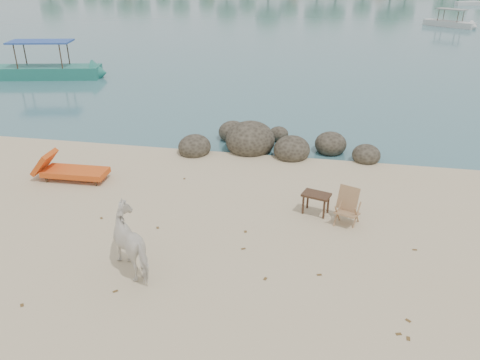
% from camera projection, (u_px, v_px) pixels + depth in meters
% --- Properties ---
extents(boulders, '(6.36, 2.85, 1.21)m').
position_uv_depth(boulders, '(266.00, 143.00, 15.29)').
color(boulders, black).
rests_on(boulders, ground).
extents(cow, '(1.58, 1.48, 1.26)m').
position_uv_depth(cow, '(135.00, 242.00, 9.22)').
color(cow, silver).
rests_on(cow, ground).
extents(side_table, '(0.75, 0.60, 0.53)m').
position_uv_depth(side_table, '(316.00, 205.00, 11.39)').
color(side_table, black).
rests_on(side_table, ground).
extents(lounge_chair, '(2.26, 0.85, 0.67)m').
position_uv_depth(lounge_chair, '(75.00, 170.00, 13.12)').
color(lounge_chair, orange).
rests_on(lounge_chair, ground).
extents(deck_chair, '(0.72, 0.75, 0.84)m').
position_uv_depth(deck_chair, '(348.00, 209.00, 10.86)').
color(deck_chair, '#A27851').
rests_on(deck_chair, ground).
extents(boat_near, '(6.55, 2.79, 3.11)m').
position_uv_depth(boat_near, '(41.00, 47.00, 24.19)').
color(boat_near, '#206F61').
rests_on(boat_near, water).
extents(boat_mid, '(4.83, 4.27, 2.58)m').
position_uv_depth(boat_mid, '(451.00, 12.00, 43.14)').
color(boat_mid, '#BCBCB7').
rests_on(boat_mid, water).
extents(boat_far, '(4.87, 2.34, 0.55)m').
position_uv_depth(boat_far, '(471.00, 3.00, 64.06)').
color(boat_far, silver).
rests_on(boat_far, water).
extents(dead_leaves, '(8.85, 7.12, 0.00)m').
position_uv_depth(dead_leaves, '(209.00, 273.00, 9.33)').
color(dead_leaves, brown).
rests_on(dead_leaves, ground).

